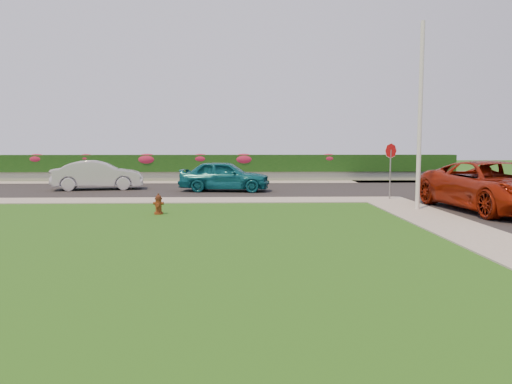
{
  "coord_description": "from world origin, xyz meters",
  "views": [
    {
      "loc": [
        0.78,
        -12.27,
        2.44
      ],
      "look_at": [
        1.27,
        3.51,
        0.9
      ],
      "focal_mm": 35.0,
      "sensor_mm": 36.0,
      "label": 1
    }
  ],
  "objects_px": {
    "sedan_silver": "(98,175)",
    "utility_pole": "(420,117)",
    "suv_red": "(494,186)",
    "stop_sign": "(391,158)",
    "fire_hydrant": "(158,204)",
    "sedan_teal": "(225,176)"
  },
  "relations": [
    {
      "from": "fire_hydrant",
      "to": "utility_pole",
      "type": "bearing_deg",
      "value": 13.48
    },
    {
      "from": "fire_hydrant",
      "to": "sedan_silver",
      "type": "relative_size",
      "value": 0.16
    },
    {
      "from": "fire_hydrant",
      "to": "stop_sign",
      "type": "bearing_deg",
      "value": 32.66
    },
    {
      "from": "suv_red",
      "to": "stop_sign",
      "type": "distance_m",
      "value": 4.86
    },
    {
      "from": "sedan_silver",
      "to": "stop_sign",
      "type": "bearing_deg",
      "value": -119.54
    },
    {
      "from": "utility_pole",
      "to": "stop_sign",
      "type": "distance_m",
      "value": 3.71
    },
    {
      "from": "sedan_teal",
      "to": "suv_red",
      "type": "bearing_deg",
      "value": -122.27
    },
    {
      "from": "suv_red",
      "to": "stop_sign",
      "type": "relative_size",
      "value": 2.6
    },
    {
      "from": "fire_hydrant",
      "to": "sedan_teal",
      "type": "xyz_separation_m",
      "value": [
        2.04,
        7.94,
        0.47
      ]
    },
    {
      "from": "fire_hydrant",
      "to": "stop_sign",
      "type": "xyz_separation_m",
      "value": [
        9.32,
        4.17,
        1.48
      ]
    },
    {
      "from": "sedan_silver",
      "to": "sedan_teal",
      "type": "bearing_deg",
      "value": -109.61
    },
    {
      "from": "sedan_teal",
      "to": "sedan_silver",
      "type": "distance_m",
      "value": 6.73
    },
    {
      "from": "stop_sign",
      "to": "utility_pole",
      "type": "bearing_deg",
      "value": -93.61
    },
    {
      "from": "suv_red",
      "to": "sedan_silver",
      "type": "xyz_separation_m",
      "value": [
        -16.39,
        8.97,
        -0.14
      ]
    },
    {
      "from": "fire_hydrant",
      "to": "sedan_teal",
      "type": "bearing_deg",
      "value": 84.19
    },
    {
      "from": "fire_hydrant",
      "to": "sedan_silver",
      "type": "distance_m",
      "value": 10.15
    },
    {
      "from": "sedan_silver",
      "to": "utility_pole",
      "type": "distance_m",
      "value": 16.4
    },
    {
      "from": "utility_pole",
      "to": "stop_sign",
      "type": "xyz_separation_m",
      "value": [
        -0.02,
        3.36,
        -1.57
      ]
    },
    {
      "from": "utility_pole",
      "to": "fire_hydrant",
      "type": "bearing_deg",
      "value": -175.1
    },
    {
      "from": "fire_hydrant",
      "to": "suv_red",
      "type": "distance_m",
      "value": 11.8
    },
    {
      "from": "suv_red",
      "to": "sedan_teal",
      "type": "xyz_separation_m",
      "value": [
        -9.75,
        7.87,
        -0.12
      ]
    },
    {
      "from": "sedan_silver",
      "to": "utility_pole",
      "type": "bearing_deg",
      "value": -130.83
    }
  ]
}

